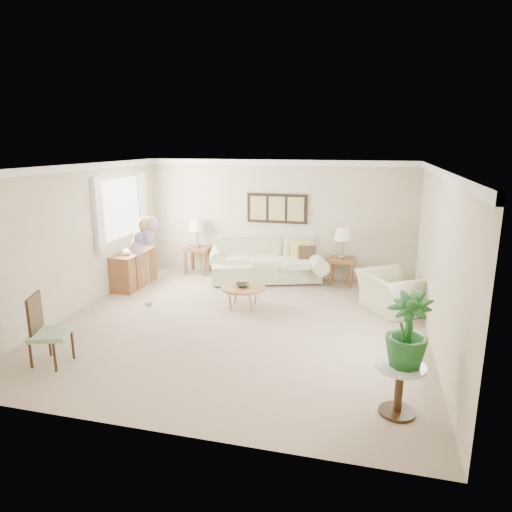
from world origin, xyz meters
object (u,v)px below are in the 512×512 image
(coffee_table, at_px, (243,288))
(accent_chair, at_px, (45,329))
(balloon_cluster, at_px, (145,235))
(sofa, at_px, (266,263))
(armchair, at_px, (391,292))

(coffee_table, distance_m, accent_chair, 3.41)
(accent_chair, distance_m, balloon_cluster, 2.57)
(sofa, distance_m, balloon_cluster, 2.95)
(coffee_table, relative_size, balloon_cluster, 0.49)
(accent_chair, height_order, balloon_cluster, balloon_cluster)
(sofa, height_order, accent_chair, accent_chair)
(accent_chair, bearing_deg, armchair, 35.04)
(sofa, xyz_separation_m, balloon_cluster, (-1.75, -2.16, 0.97))
(accent_chair, bearing_deg, balloon_cluster, 83.57)
(coffee_table, bearing_deg, accent_chair, -126.18)
(accent_chair, bearing_deg, coffee_table, 53.82)
(sofa, relative_size, coffee_table, 3.53)
(sofa, xyz_separation_m, coffee_table, (-0.02, -1.83, 0.00))
(sofa, relative_size, armchair, 2.66)
(accent_chair, xyz_separation_m, balloon_cluster, (0.27, 2.42, 0.84))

